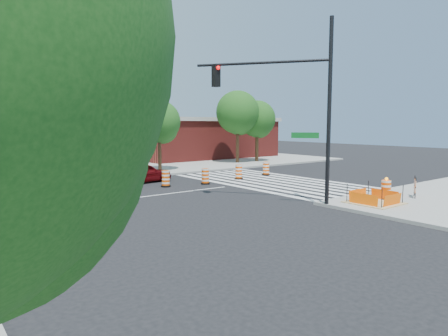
{
  "coord_description": "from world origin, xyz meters",
  "views": [
    {
      "loc": [
        -8.08,
        -19.31,
        3.88
      ],
      "look_at": [
        5.76,
        -1.54,
        1.4
      ],
      "focal_mm": 32.0,
      "sensor_mm": 36.0,
      "label": 1
    }
  ],
  "objects": [
    {
      "name": "ground",
      "position": [
        0.0,
        0.0,
        0.0
      ],
      "size": [
        120.0,
        120.0,
        0.0
      ],
      "primitive_type": "plane",
      "color": "black",
      "rests_on": "ground"
    },
    {
      "name": "sidewalk_ne",
      "position": [
        18.0,
        18.0,
        0.07
      ],
      "size": [
        22.0,
        22.0,
        0.15
      ],
      "primitive_type": "cube",
      "color": "gray",
      "rests_on": "ground"
    },
    {
      "name": "crosswalk_east",
      "position": [
        10.95,
        0.0,
        0.01
      ],
      "size": [
        6.75,
        13.5,
        0.01
      ],
      "color": "silver",
      "rests_on": "ground"
    },
    {
      "name": "lane_centerline",
      "position": [
        0.0,
        0.0,
        0.01
      ],
      "size": [
        14.0,
        0.12,
        0.01
      ],
      "primitive_type": "cube",
      "color": "silver",
      "rests_on": "ground"
    },
    {
      "name": "excavation_pit",
      "position": [
        9.0,
        -9.0,
        0.22
      ],
      "size": [
        2.2,
        2.2,
        0.9
      ],
      "color": "tan",
      "rests_on": "ground"
    },
    {
      "name": "brick_storefront",
      "position": [
        18.0,
        18.0,
        2.32
      ],
      "size": [
        16.5,
        8.5,
        4.6
      ],
      "color": "maroon",
      "rests_on": "ground"
    },
    {
      "name": "red_coupe",
      "position": [
        3.89,
        4.78,
        0.65
      ],
      "size": [
        4.02,
        2.09,
        1.31
      ],
      "primitive_type": "imported",
      "rotation": [
        0.0,
        0.0,
        1.72
      ],
      "color": "#530709",
      "rests_on": "ground"
    },
    {
      "name": "signal_pole_se",
      "position": [
        6.06,
        -6.24,
        5.24
      ],
      "size": [
        3.88,
        5.35,
        8.56
      ],
      "rotation": [
        0.0,
        0.0,
        2.19
      ],
      "color": "black",
      "rests_on": "ground"
    },
    {
      "name": "pit_drum",
      "position": [
        10.19,
        -8.88,
        0.62
      ],
      "size": [
        0.57,
        0.57,
        1.13
      ],
      "color": "black",
      "rests_on": "ground"
    },
    {
      "name": "barricade",
      "position": [
        12.03,
        -9.41,
        0.74
      ],
      "size": [
        0.81,
        0.49,
        1.07
      ],
      "rotation": [
        0.0,
        0.0,
        0.52
      ],
      "color": "#F75105",
      "rests_on": "ground"
    },
    {
      "name": "tree_north_c",
      "position": [
        7.68,
        9.41,
        3.89
      ],
      "size": [
        3.41,
        3.41,
        5.8
      ],
      "color": "#382314",
      "rests_on": "ground"
    },
    {
      "name": "tree_north_d",
      "position": [
        16.9,
        10.6,
        4.78
      ],
      "size": [
        4.18,
        4.18,
        7.11
      ],
      "color": "#382314",
      "rests_on": "ground"
    },
    {
      "name": "tree_north_e",
      "position": [
        19.29,
        10.42,
        4.19
      ],
      "size": [
        3.72,
        3.68,
        6.25
      ],
      "color": "#382314",
      "rests_on": "ground"
    },
    {
      "name": "median_drum_2",
      "position": [
        -4.87,
        2.09,
        0.48
      ],
      "size": [
        0.6,
        0.6,
        1.02
      ],
      "color": "black",
      "rests_on": "ground"
    },
    {
      "name": "median_drum_3",
      "position": [
        -1.79,
        1.56,
        0.48
      ],
      "size": [
        0.6,
        0.6,
        1.02
      ],
      "color": "black",
      "rests_on": "ground"
    },
    {
      "name": "median_drum_4",
      "position": [
        1.19,
        1.96,
        0.49
      ],
      "size": [
        0.6,
        0.6,
        1.18
      ],
      "color": "black",
      "rests_on": "ground"
    },
    {
      "name": "median_drum_5",
      "position": [
        4.13,
        2.27,
        0.48
      ],
      "size": [
        0.6,
        0.6,
        1.02
      ],
      "color": "black",
      "rests_on": "ground"
    },
    {
      "name": "median_drum_6",
      "position": [
        6.71,
        1.66,
        0.48
      ],
      "size": [
        0.6,
        0.6,
        1.02
      ],
      "color": "black",
      "rests_on": "ground"
    },
    {
      "name": "median_drum_7",
      "position": [
        9.92,
        2.11,
        0.48
      ],
      "size": [
        0.6,
        0.6,
        1.02
      ],
      "color": "black",
      "rests_on": "ground"
    },
    {
      "name": "median_drum_8",
      "position": [
        13.0,
        2.54,
        0.48
      ],
      "size": [
        0.6,
        0.6,
        1.02
      ],
      "color": "black",
      "rests_on": "ground"
    }
  ]
}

